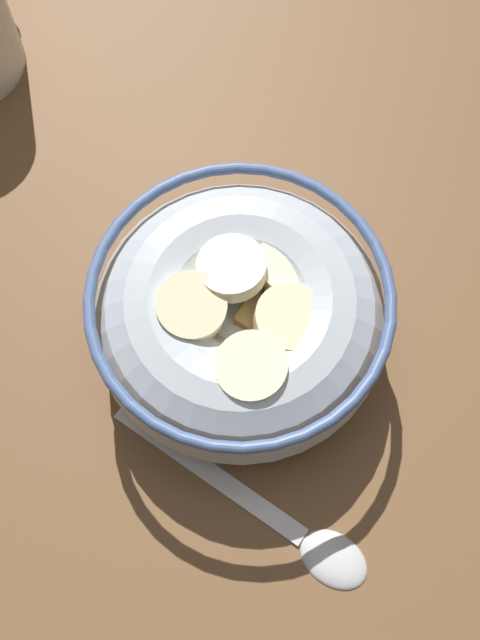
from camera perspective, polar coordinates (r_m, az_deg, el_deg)
name	(u,v)px	position (r cm, az deg, el deg)	size (l,w,h in cm)	color
ground_plane	(240,346)	(46.13, 0.00, -1.79)	(92.68, 92.68, 2.00)	brown
cereal_bowl	(241,318)	(42.03, 0.04, 0.17)	(15.26, 15.26, 6.55)	#B2BCC6
spoon	(288,527)	(42.58, 3.37, -14.14)	(5.25, 15.31, 0.80)	silver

